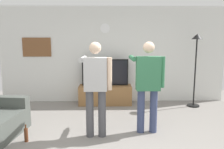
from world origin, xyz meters
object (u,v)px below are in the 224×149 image
Objects in this scene: floor_lamp at (196,55)px; wall_clock at (105,28)px; framed_picture at (37,47)px; beverage_bottle at (26,135)px; television at (105,72)px; tv_stand at (105,95)px; person_standing_nearer_couch at (148,82)px; person_standing_nearer_lamp at (96,84)px.

wall_clock is at bearing 167.34° from floor_lamp.
beverage_bottle is (0.56, -2.55, -1.45)m from framed_picture.
television is at bearing 173.03° from floor_lamp.
tv_stand is 2.63m from beverage_bottle.
television is at bearing -7.39° from framed_picture.
floor_lamp is at bearing 28.30° from beverage_bottle.
wall_clock is 0.15× the size of person_standing_nearer_couch.
tv_stand is at bearing 59.05° from beverage_bottle.
framed_picture is at bearing 102.49° from beverage_bottle.
wall_clock is at bearing 90.00° from tv_stand.
tv_stand is 0.83× the size of person_standing_nearer_couch.
floor_lamp is 6.25× the size of beverage_bottle.
television is 2.45m from floor_lamp.
floor_lamp is 4.42m from beverage_bottle.
floor_lamp is at bearing 46.30° from person_standing_nearer_couch.
beverage_bottle is at bearing -120.95° from tv_stand.
person_standing_nearer_couch is (0.82, -2.17, -1.11)m from wall_clock.
television is 4.82× the size of wall_clock.
wall_clock is at bearing 90.00° from television.
person_standing_nearer_lamp is 1.00× the size of person_standing_nearer_couch.
wall_clock is 2.59m from person_standing_nearer_lamp.
wall_clock is 0.33× the size of framed_picture.
person_standing_nearer_couch is 5.60× the size of beverage_bottle.
framed_picture is 4.34m from floor_lamp.
floor_lamp is at bearing 35.52° from person_standing_nearer_lamp.
floor_lamp reaches higher than framed_picture.
wall_clock is at bearing 86.44° from person_standing_nearer_lamp.
beverage_bottle is (-3.73, -2.01, -1.25)m from floor_lamp.
person_standing_nearer_lamp is at bearing 9.72° from beverage_bottle.
person_standing_nearer_couch is at bearing -69.27° from wall_clock.
person_standing_nearer_couch is (2.74, -2.17, -0.59)m from framed_picture.
person_standing_nearer_lamp is (-0.15, -2.09, 0.09)m from television.
tv_stand is at bearing -90.00° from television.
wall_clock is at bearing -0.15° from framed_picture.
person_standing_nearer_lamp is at bearing -144.48° from floor_lamp.
floor_lamp is (2.38, -0.24, 1.12)m from tv_stand.
wall_clock reaches higher than beverage_bottle.
person_standing_nearer_lamp is 5.59× the size of beverage_bottle.
framed_picture is 0.41× the size of floor_lamp.
television is 2.10m from person_standing_nearer_lamp.
person_standing_nearer_lamp is at bearing -93.98° from television.
framed_picture is at bearing 127.09° from person_standing_nearer_lamp.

